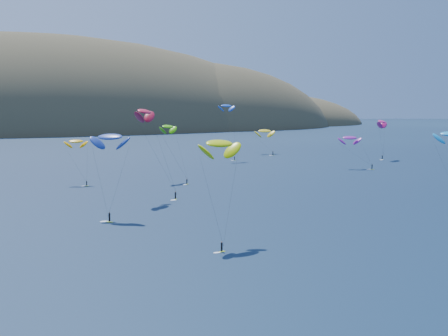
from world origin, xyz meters
The scene contains 10 objects.
island centered at (39.40, 562.36, -10.74)m, with size 730.00×300.00×210.00m.
kitesurfer_1 centered at (-37.31, 134.09, 13.83)m, with size 7.55×9.62×15.87m.
kitesurfer_2 centered at (-32.50, 37.68, 18.68)m, with size 10.44×12.18×21.39m.
kitesurfer_3 centered at (-7.82, 127.77, 18.29)m, with size 8.92×15.81×20.60m.
kitesurfer_4 centered at (44.01, 187.38, 24.83)m, with size 9.23×6.59×27.32m.
kitesurfer_6 centered at (72.53, 133.60, 12.22)m, with size 10.66×12.67×14.79m.
kitesurfer_8 centered at (110.48, 158.84, 17.51)m, with size 11.20×9.83×20.42m.
kitesurfer_9 centered at (-28.01, 93.29, 23.93)m, with size 12.71×10.60×26.73m.
kitesurfer_10 centered at (-43.59, 72.72, 18.47)m, with size 9.98×13.32×21.21m.
kitesurfer_11 centered at (78.02, 211.07, 11.70)m, with size 11.27×14.09×14.84m.
Camera 1 is at (-83.99, -67.95, 26.45)m, focal length 50.00 mm.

